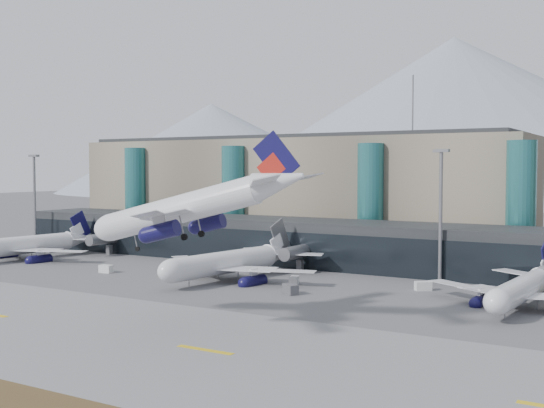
{
  "coord_description": "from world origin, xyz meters",
  "views": [
    {
      "loc": [
        67.92,
        -80.87,
        21.92
      ],
      "look_at": [
        1.84,
        32.0,
        15.06
      ],
      "focal_mm": 45.0,
      "sensor_mm": 36.0,
      "label": 1
    }
  ],
  "objects_px": {
    "jet_parked_mid": "(238,254)",
    "veh_d": "(423,286)",
    "lightmast_left": "(35,196)",
    "veh_g": "(294,280)",
    "hero_jet": "(201,198)",
    "lightmast_mid": "(441,207)",
    "veh_b": "(187,264)",
    "veh_h": "(187,273)",
    "jet_parked_left": "(35,239)",
    "jet_parked_right": "(527,280)",
    "veh_f": "(42,249)",
    "veh_a": "(106,269)",
    "veh_c": "(290,289)"
  },
  "relations": [
    {
      "from": "jet_parked_mid",
      "to": "veh_d",
      "type": "relative_size",
      "value": 13.63
    },
    {
      "from": "jet_parked_right",
      "to": "veh_c",
      "type": "relative_size",
      "value": 10.74
    },
    {
      "from": "veh_g",
      "to": "veh_h",
      "type": "bearing_deg",
      "value": -97.08
    },
    {
      "from": "lightmast_left",
      "to": "veh_d",
      "type": "relative_size",
      "value": 8.92
    },
    {
      "from": "lightmast_left",
      "to": "veh_a",
      "type": "xyz_separation_m",
      "value": [
        46.04,
        -20.85,
        -13.6
      ]
    },
    {
      "from": "jet_parked_mid",
      "to": "veh_b",
      "type": "xyz_separation_m",
      "value": [
        -17.63,
        6.42,
        -4.04
      ]
    },
    {
      "from": "veh_c",
      "to": "veh_h",
      "type": "relative_size",
      "value": 0.84
    },
    {
      "from": "hero_jet",
      "to": "jet_parked_mid",
      "type": "xyz_separation_m",
      "value": [
        -19.09,
        38.21,
        -13.06
      ]
    },
    {
      "from": "lightmast_left",
      "to": "hero_jet",
      "type": "xyz_separation_m",
      "value": [
        92.98,
        -51.22,
        3.43
      ]
    },
    {
      "from": "lightmast_mid",
      "to": "veh_g",
      "type": "relative_size",
      "value": 9.92
    },
    {
      "from": "jet_parked_right",
      "to": "veh_b",
      "type": "xyz_separation_m",
      "value": [
        -72.36,
        6.03,
        -3.41
      ]
    },
    {
      "from": "lightmast_left",
      "to": "veh_a",
      "type": "bearing_deg",
      "value": -24.36
    },
    {
      "from": "jet_parked_right",
      "to": "veh_f",
      "type": "relative_size",
      "value": 10.44
    },
    {
      "from": "lightmast_left",
      "to": "veh_g",
      "type": "bearing_deg",
      "value": -8.79
    },
    {
      "from": "lightmast_left",
      "to": "veh_g",
      "type": "relative_size",
      "value": 9.92
    },
    {
      "from": "jet_parked_left",
      "to": "veh_b",
      "type": "bearing_deg",
      "value": -75.06
    },
    {
      "from": "lightmast_mid",
      "to": "veh_b",
      "type": "relative_size",
      "value": 9.77
    },
    {
      "from": "jet_parked_left",
      "to": "veh_a",
      "type": "height_order",
      "value": "jet_parked_left"
    },
    {
      "from": "lightmast_left",
      "to": "veh_h",
      "type": "relative_size",
      "value": 6.76
    },
    {
      "from": "lightmast_mid",
      "to": "jet_parked_left",
      "type": "distance_m",
      "value": 97.14
    },
    {
      "from": "jet_parked_mid",
      "to": "veh_f",
      "type": "height_order",
      "value": "jet_parked_mid"
    },
    {
      "from": "veh_a",
      "to": "veh_h",
      "type": "height_order",
      "value": "veh_h"
    },
    {
      "from": "veh_d",
      "to": "jet_parked_right",
      "type": "bearing_deg",
      "value": -52.45
    },
    {
      "from": "jet_parked_mid",
      "to": "lightmast_mid",
      "type": "bearing_deg",
      "value": -57.47
    },
    {
      "from": "lightmast_left",
      "to": "jet_parked_right",
      "type": "height_order",
      "value": "lightmast_left"
    },
    {
      "from": "veh_b",
      "to": "hero_jet",
      "type": "bearing_deg",
      "value": -113.49
    },
    {
      "from": "lightmast_left",
      "to": "jet_parked_left",
      "type": "relative_size",
      "value": 0.67
    },
    {
      "from": "veh_b",
      "to": "jet_parked_right",
      "type": "bearing_deg",
      "value": -67.7
    },
    {
      "from": "hero_jet",
      "to": "veh_f",
      "type": "distance_m",
      "value": 98.75
    },
    {
      "from": "veh_b",
      "to": "veh_h",
      "type": "distance_m",
      "value": 13.89
    },
    {
      "from": "jet_parked_mid",
      "to": "veh_a",
      "type": "xyz_separation_m",
      "value": [
        -27.85,
        -7.84,
        -3.98
      ]
    },
    {
      "from": "lightmast_mid",
      "to": "veh_c",
      "type": "xyz_separation_m",
      "value": [
        -18.7,
        -25.79,
        -13.54
      ]
    },
    {
      "from": "hero_jet",
      "to": "veh_h",
      "type": "relative_size",
      "value": 9.09
    },
    {
      "from": "lightmast_mid",
      "to": "veh_f",
      "type": "relative_size",
      "value": 7.84
    },
    {
      "from": "jet_parked_right",
      "to": "veh_d",
      "type": "height_order",
      "value": "jet_parked_right"
    },
    {
      "from": "hero_jet",
      "to": "jet_parked_mid",
      "type": "distance_m",
      "value": 44.66
    },
    {
      "from": "veh_b",
      "to": "veh_d",
      "type": "distance_m",
      "value": 53.86
    },
    {
      "from": "hero_jet",
      "to": "veh_d",
      "type": "bearing_deg",
      "value": 61.16
    },
    {
      "from": "lightmast_left",
      "to": "veh_h",
      "type": "bearing_deg",
      "value": -15.18
    },
    {
      "from": "lightmast_mid",
      "to": "veh_h",
      "type": "bearing_deg",
      "value": -155.56
    },
    {
      "from": "veh_a",
      "to": "veh_b",
      "type": "distance_m",
      "value": 17.54
    },
    {
      "from": "jet_parked_mid",
      "to": "hero_jet",
      "type": "bearing_deg",
      "value": -144.83
    },
    {
      "from": "jet_parked_left",
      "to": "veh_g",
      "type": "bearing_deg",
      "value": -83.85
    },
    {
      "from": "jet_parked_right",
      "to": "veh_f",
      "type": "xyz_separation_m",
      "value": [
        -120.97,
        8.12,
        -3.25
      ]
    },
    {
      "from": "veh_a",
      "to": "veh_d",
      "type": "xyz_separation_m",
      "value": [
        64.07,
        13.28,
        0.01
      ]
    },
    {
      "from": "lightmast_left",
      "to": "veh_c",
      "type": "height_order",
      "value": "lightmast_left"
    },
    {
      "from": "veh_h",
      "to": "jet_parked_mid",
      "type": "bearing_deg",
      "value": -16.52
    },
    {
      "from": "veh_g",
      "to": "jet_parked_left",
      "type": "bearing_deg",
      "value": -108.41
    },
    {
      "from": "jet_parked_left",
      "to": "lightmast_left",
      "type": "bearing_deg",
      "value": 56.45
    },
    {
      "from": "lightmast_mid",
      "to": "veh_c",
      "type": "height_order",
      "value": "lightmast_mid"
    }
  ]
}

